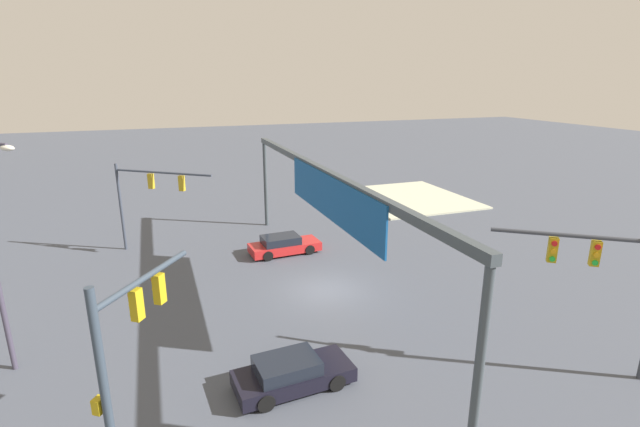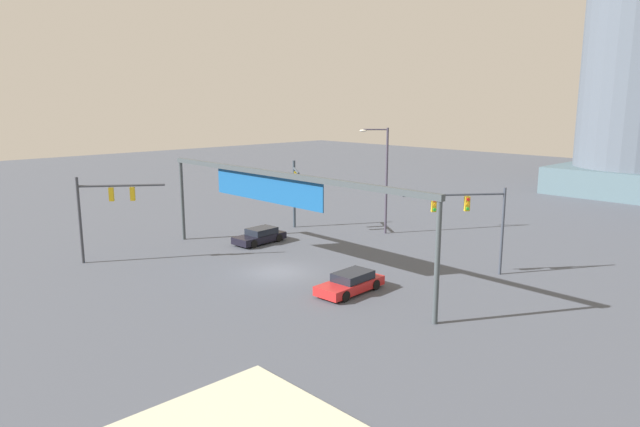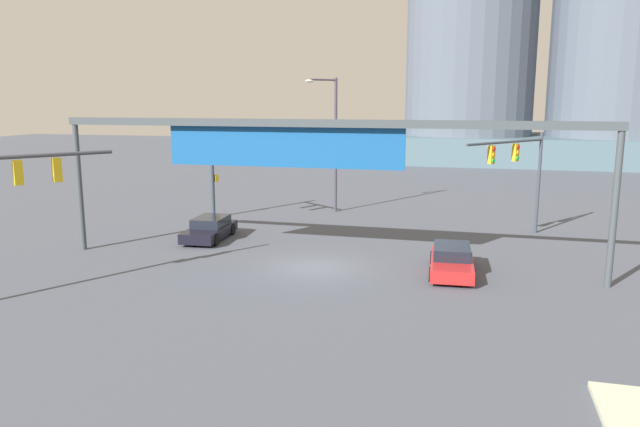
# 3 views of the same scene
# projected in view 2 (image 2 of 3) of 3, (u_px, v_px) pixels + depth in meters

# --- Properties ---
(ground_plane) EXTENTS (184.18, 184.18, 0.00)m
(ground_plane) POSITION_uv_depth(u_px,v_px,m) (277.00, 272.00, 37.56)
(ground_plane) COLOR #474C58
(traffic_signal_near_corner) EXTENTS (4.15, 5.58, 5.78)m
(traffic_signal_near_corner) POSITION_uv_depth(u_px,v_px,m) (472.00, 213.00, 36.05)
(traffic_signal_near_corner) COLOR #363C49
(traffic_signal_near_corner) RESTS_ON ground
(traffic_signal_opposite_side) EXTENTS (3.56, 2.92, 6.05)m
(traffic_signal_opposite_side) POSITION_uv_depth(u_px,v_px,m) (295.00, 186.00, 49.38)
(traffic_signal_opposite_side) COLOR #313C48
(traffic_signal_opposite_side) RESTS_ON ground
(traffic_signal_cross_street) EXTENTS (3.57, 4.94, 6.10)m
(traffic_signal_cross_street) POSITION_uv_depth(u_px,v_px,m) (102.00, 204.00, 39.16)
(traffic_signal_cross_street) COLOR #373A42
(traffic_signal_cross_street) RESTS_ON ground
(streetlamp_curved_arm) EXTENTS (1.83, 1.90, 9.05)m
(streetlamp_curved_arm) POSITION_uv_depth(u_px,v_px,m) (384.00, 174.00, 47.66)
(streetlamp_curved_arm) COLOR #3E3849
(streetlamp_curved_arm) RESTS_ON ground
(overhead_sign_gantry) EXTENTS (25.25, 0.43, 6.73)m
(overhead_sign_gantry) POSITION_uv_depth(u_px,v_px,m) (275.00, 187.00, 37.02)
(overhead_sign_gantry) COLOR #3B4348
(overhead_sign_gantry) RESTS_ON ground
(sedan_car_approaching) EXTENTS (2.15, 4.47, 1.21)m
(sedan_car_approaching) POSITION_uv_depth(u_px,v_px,m) (260.00, 236.00, 45.26)
(sedan_car_approaching) COLOR black
(sedan_car_approaching) RESTS_ON ground
(sedan_car_waiting_far) EXTENTS (2.10, 4.63, 1.21)m
(sedan_car_waiting_far) POSITION_uv_depth(u_px,v_px,m) (351.00, 283.00, 33.56)
(sedan_car_waiting_far) COLOR red
(sedan_car_waiting_far) RESTS_ON ground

